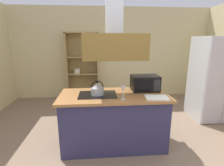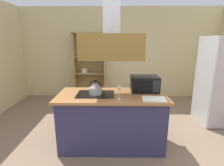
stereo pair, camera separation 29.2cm
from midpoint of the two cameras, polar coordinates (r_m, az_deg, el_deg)
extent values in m
plane|color=#826A55|center=(2.92, 7.20, -22.78)|extent=(7.80, 7.80, 0.00)
cube|color=beige|center=(5.34, 4.14, 9.77)|extent=(6.00, 0.12, 2.70)
cube|color=#312F55|center=(2.94, 2.81, -12.58)|extent=(1.66, 0.73, 0.86)
cube|color=#A66F3C|center=(2.76, 2.93, -4.21)|extent=(1.74, 0.81, 0.04)
cube|color=black|center=(2.76, -2.50, -3.77)|extent=(0.60, 0.44, 0.00)
cube|color=olive|center=(2.63, 3.14, 12.05)|extent=(0.90, 0.70, 0.36)
cube|color=#B6BAC4|center=(2.68, 3.33, 25.27)|extent=(0.24, 0.24, 0.87)
cube|color=silver|center=(4.38, 34.92, 0.54)|extent=(0.90, 0.72, 1.83)
cube|color=#BBB5C0|center=(3.95, 35.17, -0.71)|extent=(0.44, 0.03, 1.79)
cube|color=#A3894E|center=(5.22, -10.59, 5.42)|extent=(0.04, 0.40, 1.97)
cube|color=#A3894E|center=(5.12, -0.76, 5.50)|extent=(0.04, 0.40, 1.97)
cube|color=#A3894E|center=(5.10, -6.00, 16.31)|extent=(0.93, 0.40, 0.03)
cube|color=#A3894E|center=(5.37, -5.48, -4.52)|extent=(0.93, 0.40, 0.08)
cube|color=#A3894E|center=(5.34, -5.50, 5.79)|extent=(0.93, 0.02, 1.97)
cube|color=#A3894E|center=(5.18, -5.67, 3.33)|extent=(0.85, 0.36, 0.02)
cube|color=#A3894E|center=(5.12, -5.81, 8.75)|extent=(0.85, 0.36, 0.02)
cylinder|color=beige|center=(5.15, -7.59, 3.62)|extent=(0.18, 0.18, 0.05)
cylinder|color=beige|center=(5.14, -7.61, 4.12)|extent=(0.17, 0.17, 0.05)
cylinder|color=beige|center=(5.14, -7.63, 4.61)|extent=(0.16, 0.16, 0.05)
cylinder|color=silver|center=(5.06, -4.61, 9.54)|extent=(0.01, 0.01, 0.12)
cone|color=silver|center=(5.05, -4.63, 10.67)|extent=(0.07, 0.07, 0.08)
cylinder|color=silver|center=(5.05, -2.91, 9.55)|extent=(0.01, 0.01, 0.12)
cone|color=silver|center=(5.04, -2.92, 10.69)|extent=(0.07, 0.07, 0.08)
cylinder|color=#ADB4BD|center=(2.74, -2.52, -2.61)|extent=(0.21, 0.21, 0.11)
cone|color=silver|center=(2.72, -2.54, -0.74)|extent=(0.20, 0.20, 0.07)
sphere|color=black|center=(2.71, -2.55, 0.31)|extent=(0.03, 0.03, 0.03)
torus|color=black|center=(2.72, -2.53, -1.05)|extent=(0.19, 0.02, 0.19)
cube|color=white|center=(2.62, 16.94, -5.19)|extent=(0.36, 0.27, 0.02)
cube|color=black|center=(2.98, 13.59, -0.26)|extent=(0.46, 0.34, 0.26)
cube|color=black|center=(2.80, 13.25, -1.14)|extent=(0.26, 0.01, 0.17)
cube|color=#262628|center=(2.85, 17.40, -1.13)|extent=(0.11, 0.01, 0.20)
cylinder|color=silver|center=(2.53, 5.66, -5.46)|extent=(0.06, 0.06, 0.01)
cylinder|color=silver|center=(2.51, 5.69, -4.21)|extent=(0.01, 0.01, 0.11)
cone|color=silver|center=(2.48, 5.74, -2.02)|extent=(0.08, 0.08, 0.09)
camera|label=1|loc=(0.15, -87.28, 0.68)|focal=27.43mm
camera|label=2|loc=(0.15, 92.72, -0.68)|focal=27.43mm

